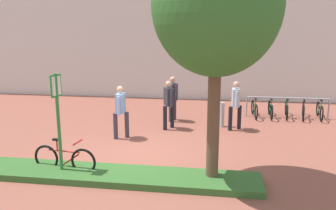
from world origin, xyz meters
TOP-DOWN VIEW (x-y plane):
  - ground_plane at (0.00, 0.00)m, footprint 60.00×60.00m
  - planter_strip at (-0.28, -1.72)m, footprint 7.00×1.10m
  - tree_sidewalk at (2.08, -1.54)m, footprint 2.75×2.75m
  - parking_sign_post at (-1.53, -1.72)m, footprint 0.11×0.36m
  - bike_at_sign at (-1.53, -1.53)m, footprint 1.68×0.42m
  - bike_rack_cluster at (4.87, 4.91)m, footprint 3.21×1.61m
  - bollard_steel at (2.31, 3.20)m, footprint 0.16×0.16m
  - person_shirt_white at (-0.91, 1.34)m, footprint 0.46×0.61m
  - person_casual_tan at (2.75, 2.87)m, footprint 0.46×0.61m
  - person_suited_dark at (0.44, 2.66)m, footprint 0.40×0.55m
  - person_suited_navy at (0.43, 3.76)m, footprint 0.43×0.51m

SIDE VIEW (x-z plane):
  - ground_plane at x=0.00m, z-range 0.00..0.00m
  - planter_strip at x=-0.28m, z-range 0.00..0.16m
  - bike_rack_cluster at x=4.87m, z-range -0.07..0.76m
  - bike_at_sign at x=-1.53m, z-range -0.08..0.78m
  - bollard_steel at x=2.31m, z-range 0.00..0.90m
  - person_shirt_white at x=-0.91m, z-range 0.12..1.84m
  - person_casual_tan at x=2.75m, z-range 0.12..1.84m
  - person_suited_dark at x=0.44m, z-range 0.12..1.84m
  - person_suited_navy at x=0.43m, z-range 0.12..1.84m
  - parking_sign_post at x=-1.53m, z-range 0.38..2.86m
  - tree_sidewalk at x=2.08m, z-range 1.20..6.69m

